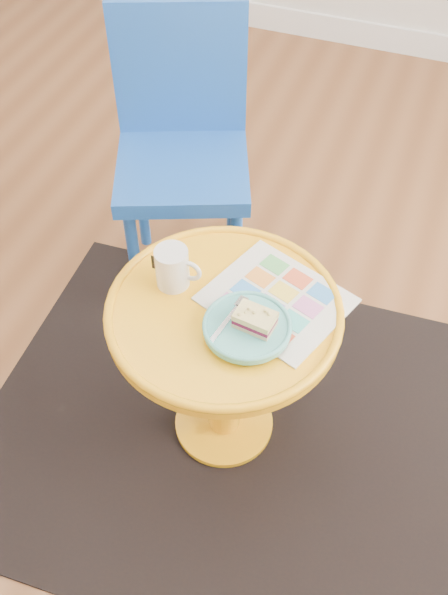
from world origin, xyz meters
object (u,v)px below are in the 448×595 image
(side_table, at_px, (224,347))
(mug, at_px, (173,267))
(plate, at_px, (247,327))
(newspaper, at_px, (276,299))
(chair, at_px, (182,139))

(side_table, bearing_deg, mug, 165.63)
(side_table, bearing_deg, plate, -32.37)
(plate, bearing_deg, side_table, 147.63)
(side_table, bearing_deg, newspaper, 33.36)
(chair, xyz_separation_m, mug, (0.21, -0.53, 0.07))
(chair, height_order, mug, chair)
(side_table, xyz_separation_m, plate, (0.07, -0.04, 0.16))
(newspaper, bearing_deg, side_table, -126.23)
(newspaper, height_order, plate, plate)
(chair, distance_m, mug, 0.57)
(side_table, height_order, newspaper, newspaper)
(newspaper, xyz_separation_m, plate, (-0.03, -0.11, 0.02))
(side_table, xyz_separation_m, mug, (-0.13, 0.03, 0.19))
(chair, height_order, plate, chair)
(newspaper, relative_size, plate, 1.54)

